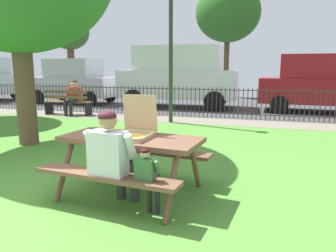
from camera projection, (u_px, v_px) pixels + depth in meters
ground at (110, 166)px, 5.45m from camera, size 28.00×11.37×0.02m
cobblestone_walkway at (182, 120)px, 10.15m from camera, size 28.00×1.40×0.01m
street_asphalt at (206, 104)px, 14.29m from camera, size 28.00×7.38×0.01m
picnic_table_foreground at (131, 150)px, 4.14m from camera, size 1.95×1.67×0.79m
pizza_box_open at (134, 129)px, 4.09m from camera, size 0.52×0.55×0.53m
pizza_slice_on_table at (104, 136)px, 4.16m from camera, size 0.24×0.31×0.02m
adult_at_table at (113, 156)px, 3.66m from camera, size 0.63×0.62×1.19m
child_at_table at (148, 175)px, 3.49m from camera, size 0.31×0.31×0.81m
iron_fence_streetside at (187, 101)px, 10.71m from camera, size 18.47×0.03×0.99m
park_bench_left at (68, 103)px, 11.07m from camera, size 1.62×0.54×0.85m
person_on_park_bench at (73, 96)px, 10.99m from camera, size 0.62×0.61×1.19m
lamp_post_walkway at (171, 29)px, 9.16m from camera, size 0.28×0.28×4.48m
parked_car_left at (74, 81)px, 14.45m from camera, size 3.95×1.94×1.98m
parked_car_center at (179, 75)px, 13.02m from camera, size 4.76×2.19×2.46m
parked_car_right at (326, 82)px, 11.51m from camera, size 4.67×2.09×2.08m
far_tree_left at (70, 34)px, 20.86m from camera, size 2.51×2.51×4.98m
far_tree_midleft at (228, 13)px, 17.84m from camera, size 3.59×3.59×6.21m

